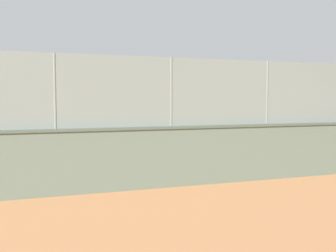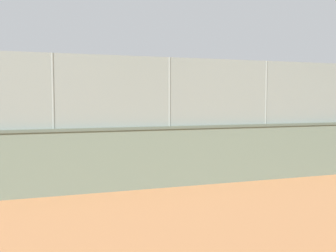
# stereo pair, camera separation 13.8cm
# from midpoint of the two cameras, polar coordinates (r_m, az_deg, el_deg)

# --- Properties ---
(ground_plane) EXTENTS (260.00, 260.00, 0.00)m
(ground_plane) POSITION_cam_midpoint_polar(r_m,az_deg,el_deg) (22.77, -11.37, -2.63)
(ground_plane) COLOR #A36B42
(perimeter_wall) EXTENTS (29.99, 1.32, 1.79)m
(perimeter_wall) POSITION_cam_midpoint_polar(r_m,az_deg,el_deg) (12.11, 7.42, -4.00)
(perimeter_wall) COLOR slate
(perimeter_wall) RESTS_ON ground_plane
(fence_panel_on_wall) EXTENTS (29.45, 0.95, 2.00)m
(fence_panel_on_wall) POSITION_cam_midpoint_polar(r_m,az_deg,el_deg) (12.00, 7.50, 4.96)
(fence_panel_on_wall) COLOR gray
(fence_panel_on_wall) RESTS_ON perimeter_wall
(player_crossing_court) EXTENTS (1.19, 0.68, 1.46)m
(player_crossing_court) POSITION_cam_midpoint_polar(r_m,az_deg,el_deg) (16.36, -3.98, -2.11)
(player_crossing_court) COLOR navy
(player_crossing_court) RESTS_ON ground_plane
(player_baseline_waiting) EXTENTS (0.73, 1.16, 1.51)m
(player_baseline_waiting) POSITION_cam_midpoint_polar(r_m,az_deg,el_deg) (24.53, -3.43, -0.03)
(player_baseline_waiting) COLOR navy
(player_baseline_waiting) RESTS_ON ground_plane
(sports_ball) EXTENTS (0.08, 0.08, 0.08)m
(sports_ball) POSITION_cam_midpoint_polar(r_m,az_deg,el_deg) (14.85, -5.13, -0.09)
(sports_ball) COLOR #3399D8
(spare_ball_by_wall) EXTENTS (0.20, 0.20, 0.20)m
(spare_ball_by_wall) POSITION_cam_midpoint_polar(r_m,az_deg,el_deg) (13.97, 13.81, -6.36)
(spare_ball_by_wall) COLOR orange
(spare_ball_by_wall) RESTS_ON ground_plane
(courtside_bench) EXTENTS (1.61, 0.43, 0.87)m
(courtside_bench) POSITION_cam_midpoint_polar(r_m,az_deg,el_deg) (13.87, 5.70, -4.81)
(courtside_bench) COLOR gray
(courtside_bench) RESTS_ON ground_plane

